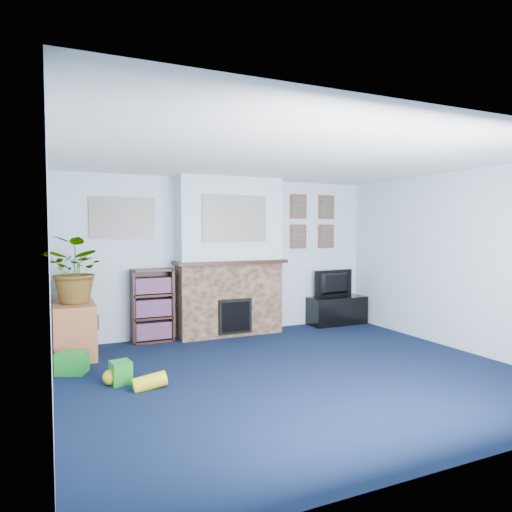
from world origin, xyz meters
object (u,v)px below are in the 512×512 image
tv_stand (337,311)px  television (336,283)px  sideboard (74,329)px  bookshelf (152,307)px

tv_stand → television: television is taller
sideboard → television: bearing=4.1°
bookshelf → sideboard: (-1.07, -0.36, -0.15)m
tv_stand → bookshelf: (-3.12, 0.08, 0.28)m
tv_stand → sideboard: 4.20m
bookshelf → sideboard: bearing=-161.5°
bookshelf → sideboard: bookshelf is taller
television → bookshelf: bearing=-6.1°
bookshelf → tv_stand: bearing=-1.4°
television → sideboard: (-4.19, -0.30, -0.35)m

